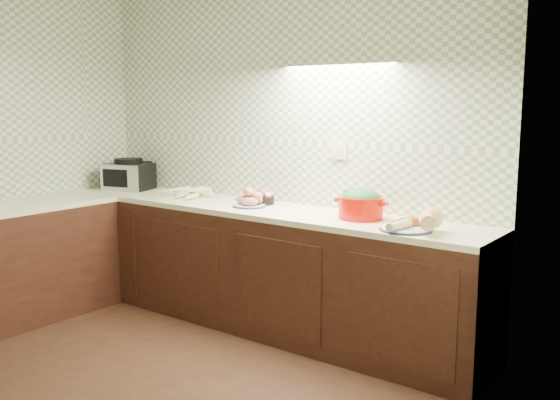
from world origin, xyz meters
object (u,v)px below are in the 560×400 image
Objects in this scene: parsnip_pile at (193,194)px; sweet_potato_plate at (250,200)px; toaster_oven at (129,175)px; veg_plate at (419,222)px; onion_bowl at (264,198)px; dutch_oven at (361,204)px.

sweet_potato_plate is (0.65, -0.06, 0.02)m from parsnip_pile.
toaster_oven is 1.75× the size of sweet_potato_plate.
sweet_potato_plate is 0.63× the size of veg_plate.
sweet_potato_plate is at bearing -94.18° from onion_bowl.
sweet_potato_plate is at bearing 177.44° from veg_plate.
onion_bowl is at bearing 85.82° from sweet_potato_plate.
veg_plate is (2.81, -0.12, -0.07)m from toaster_oven.
toaster_oven is 1.23× the size of dutch_oven.
sweet_potato_plate is 1.59× the size of onion_bowl.
parsnip_pile is at bearing 175.59° from dutch_oven.
veg_plate is at bearing -18.56° from toaster_oven.
toaster_oven reaches higher than parsnip_pile.
onion_bowl is at bearing -12.61° from toaster_oven.
dutch_oven reaches higher than onion_bowl.
onion_bowl is 0.44× the size of dutch_oven.
toaster_oven is 1.46m from onion_bowl.
dutch_oven is 0.50m from veg_plate.
toaster_oven reaches higher than sweet_potato_plate.
veg_plate is at bearing -8.81° from onion_bowl.
parsnip_pile is 1.03× the size of veg_plate.
sweet_potato_plate is 1.37m from veg_plate.
parsnip_pile is 1.14× the size of dutch_oven.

